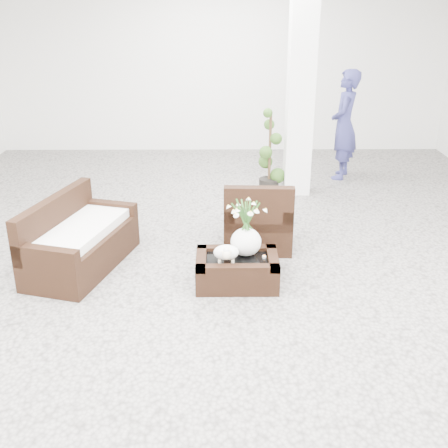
{
  "coord_description": "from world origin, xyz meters",
  "views": [
    {
      "loc": [
        -0.05,
        -5.88,
        3.0
      ],
      "look_at": [
        0.0,
        -0.1,
        0.62
      ],
      "focal_mm": 44.77,
      "sensor_mm": 36.0,
      "label": 1
    }
  ],
  "objects_px": {
    "topiary": "(270,152)",
    "loveseat": "(81,234)",
    "armchair": "(258,212)",
    "coffee_table": "(237,271)"
  },
  "relations": [
    {
      "from": "coffee_table",
      "to": "loveseat",
      "type": "relative_size",
      "value": 0.57
    },
    {
      "from": "topiary",
      "to": "loveseat",
      "type": "bearing_deg",
      "value": -131.73
    },
    {
      "from": "armchair",
      "to": "topiary",
      "type": "distance_m",
      "value": 2.15
    },
    {
      "from": "topiary",
      "to": "coffee_table",
      "type": "bearing_deg",
      "value": -101.01
    },
    {
      "from": "coffee_table",
      "to": "loveseat",
      "type": "bearing_deg",
      "value": 166.01
    },
    {
      "from": "armchair",
      "to": "loveseat",
      "type": "distance_m",
      "value": 2.19
    },
    {
      "from": "coffee_table",
      "to": "topiary",
      "type": "relative_size",
      "value": 0.67
    },
    {
      "from": "coffee_table",
      "to": "armchair",
      "type": "height_order",
      "value": "armchair"
    },
    {
      "from": "armchair",
      "to": "loveseat",
      "type": "height_order",
      "value": "armchair"
    },
    {
      "from": "coffee_table",
      "to": "armchair",
      "type": "bearing_deg",
      "value": 74.41
    }
  ]
}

